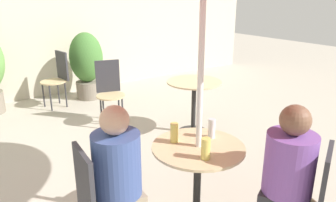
# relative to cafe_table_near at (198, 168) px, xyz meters

# --- Properties ---
(storefront_wall) EXTENTS (10.00, 0.06, 3.00)m
(storefront_wall) POSITION_rel_cafe_table_near_xyz_m (-0.19, 4.32, 0.96)
(storefront_wall) COLOR beige
(storefront_wall) RESTS_ON ground_plane
(cafe_table_near) EXTENTS (0.71, 0.71, 0.72)m
(cafe_table_near) POSITION_rel_cafe_table_near_xyz_m (0.00, 0.00, 0.00)
(cafe_table_near) COLOR black
(cafe_table_near) RESTS_ON ground_plane
(cafe_table_far) EXTENTS (0.72, 0.72, 0.72)m
(cafe_table_far) POSITION_rel_cafe_table_near_xyz_m (1.17, 1.47, 0.00)
(cafe_table_far) COLOR black
(cafe_table_far) RESTS_ON ground_plane
(bistro_chair_0) EXTENTS (0.41, 0.40, 0.91)m
(bistro_chair_0) POSITION_rel_cafe_table_near_xyz_m (-0.79, 0.06, -0.00)
(bistro_chair_0) COLOR tan
(bistro_chair_0) RESTS_ON ground_plane
(bistro_chair_1) EXTENTS (0.44, 0.45, 0.91)m
(bistro_chair_1) POSITION_rel_cafe_table_near_xyz_m (0.34, -0.72, -0.00)
(bistro_chair_1) COLOR tan
(bistro_chair_1) RESTS_ON ground_plane
(bistro_chair_2) EXTENTS (0.42, 0.44, 0.91)m
(bistro_chair_2) POSITION_rel_cafe_table_near_xyz_m (0.41, 2.45, -0.00)
(bistro_chair_2) COLOR tan
(bistro_chair_2) RESTS_ON ground_plane
(bistro_chair_3) EXTENTS (0.42, 0.40, 0.91)m
(bistro_chair_3) POSITION_rel_cafe_table_near_xyz_m (0.04, 3.60, -0.00)
(bistro_chair_3) COLOR tan
(bistro_chair_3) RESTS_ON ground_plane
(seated_person_0) EXTENTS (0.34, 0.32, 1.17)m
(seated_person_0) POSITION_rel_cafe_table_near_xyz_m (-0.64, 0.05, 0.16)
(seated_person_0) COLOR gray
(seated_person_0) RESTS_ON ground_plane
(seated_person_1) EXTENTS (0.39, 0.40, 1.16)m
(seated_person_1) POSITION_rel_cafe_table_near_xyz_m (0.28, -0.58, 0.16)
(seated_person_1) COLOR #2D2D33
(seated_person_1) RESTS_ON ground_plane
(beer_glass_0) EXTENTS (0.06, 0.06, 0.15)m
(beer_glass_0) POSITION_rel_cafe_table_near_xyz_m (-0.10, 0.17, 0.26)
(beer_glass_0) COLOR #DBC65B
(beer_glass_0) RESTS_ON cafe_table_near
(beer_glass_1) EXTENTS (0.07, 0.07, 0.16)m
(beer_glass_1) POSITION_rel_cafe_table_near_xyz_m (-0.08, -0.18, 0.26)
(beer_glass_1) COLOR #DBC65B
(beer_glass_1) RESTS_ON cafe_table_near
(beer_glass_2) EXTENTS (0.06, 0.06, 0.16)m
(beer_glass_2) POSITION_rel_cafe_table_near_xyz_m (0.19, 0.06, 0.26)
(beer_glass_2) COLOR silver
(beer_glass_2) RESTS_ON cafe_table_near
(potted_plant_1) EXTENTS (0.58, 0.58, 1.17)m
(potted_plant_1) POSITION_rel_cafe_table_near_xyz_m (0.60, 3.74, 0.11)
(potted_plant_1) COLOR slate
(potted_plant_1) RESTS_ON ground_plane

